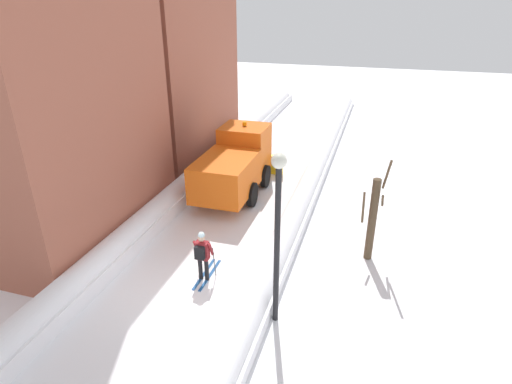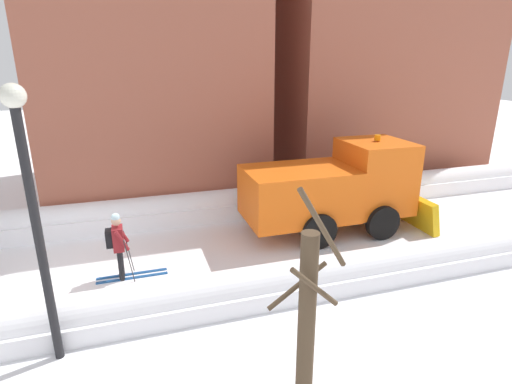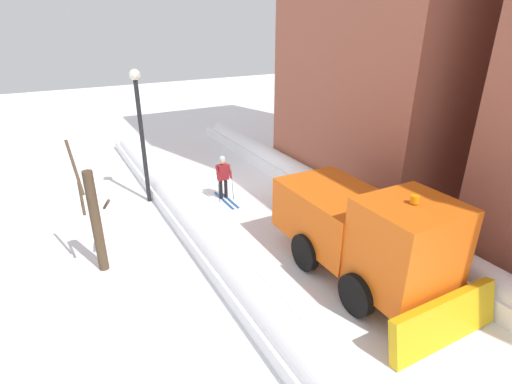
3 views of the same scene
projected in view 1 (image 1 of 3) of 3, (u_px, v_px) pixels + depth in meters
The scene contains 9 objects.
ground_plane at pixel (260, 176), 22.03m from camera, with size 80.00×80.00×0.00m, color white.
snowbank_left at pixel (211, 163), 22.56m from camera, with size 1.10×36.00×1.02m.
snowbank_right at pixel (312, 176), 21.17m from camera, with size 1.10×36.00×0.90m.
building_brick_mid at pixel (144, 15), 23.20m from camera, with size 7.62×9.48×15.24m.
plow_truck at pixel (236, 164), 19.58m from camera, with size 3.20×5.98×3.12m.
skier at pixel (202, 254), 13.57m from camera, with size 0.62×1.80×1.81m.
traffic_light_pole at pixel (154, 140), 17.46m from camera, with size 0.28×0.42×4.49m.
street_lamp at pixel (278, 221), 10.91m from camera, with size 0.40×0.40×5.12m.
bare_tree_near at pixel (373, 218), 14.47m from camera, with size 0.80×1.04×3.91m.
Camera 1 is at (5.63, -9.53, 8.53)m, focal length 29.52 mm.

